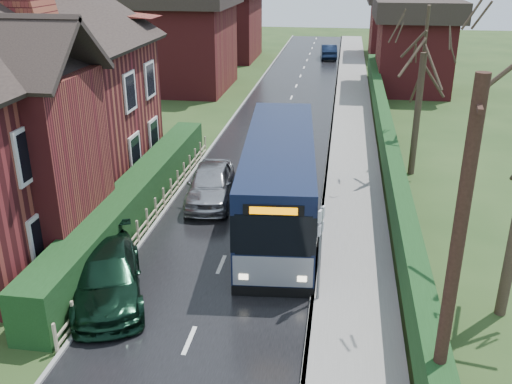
% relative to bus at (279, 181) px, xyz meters
% --- Properties ---
extents(ground, '(140.00, 140.00, 0.00)m').
position_rel_bus_xyz_m(ground, '(-1.45, -5.62, -1.61)').
color(ground, '#354C20').
rests_on(ground, ground).
extents(road, '(6.00, 100.00, 0.02)m').
position_rel_bus_xyz_m(road, '(-1.45, 4.38, -1.60)').
color(road, black).
rests_on(road, ground).
extents(pavement, '(2.50, 100.00, 0.14)m').
position_rel_bus_xyz_m(pavement, '(2.80, 4.38, -1.54)').
color(pavement, slate).
rests_on(pavement, ground).
extents(kerb_right, '(0.12, 100.00, 0.14)m').
position_rel_bus_xyz_m(kerb_right, '(1.60, 4.38, -1.54)').
color(kerb_right, gray).
rests_on(kerb_right, ground).
extents(kerb_left, '(0.12, 100.00, 0.10)m').
position_rel_bus_xyz_m(kerb_left, '(-4.50, 4.38, -1.56)').
color(kerb_left, gray).
rests_on(kerb_left, ground).
extents(front_hedge, '(1.20, 16.00, 1.60)m').
position_rel_bus_xyz_m(front_hedge, '(-5.35, -0.62, -0.81)').
color(front_hedge, black).
rests_on(front_hedge, ground).
extents(picket_fence, '(0.10, 16.00, 0.90)m').
position_rel_bus_xyz_m(picket_fence, '(-4.60, -0.62, -1.16)').
color(picket_fence, gray).
rests_on(picket_fence, ground).
extents(right_wall_hedge, '(0.60, 50.00, 1.80)m').
position_rel_bus_xyz_m(right_wall_hedge, '(4.35, 4.38, -0.59)').
color(right_wall_hedge, maroon).
rests_on(right_wall_hedge, ground).
extents(bus, '(3.30, 10.84, 3.24)m').
position_rel_bus_xyz_m(bus, '(0.00, 0.00, 0.00)').
color(bus, black).
rests_on(bus, ground).
extents(car_silver, '(2.24, 4.60, 1.51)m').
position_rel_bus_xyz_m(car_silver, '(-2.95, 1.48, -0.85)').
color(car_silver, '#A5A6AA').
rests_on(car_silver, ground).
extents(car_green, '(3.65, 5.19, 1.40)m').
position_rel_bus_xyz_m(car_green, '(-4.35, -5.91, -0.91)').
color(car_green, black).
rests_on(car_green, ground).
extents(car_distant, '(1.79, 4.29, 1.38)m').
position_rel_bus_xyz_m(car_distant, '(0.55, 37.77, -0.92)').
color(car_distant, '#101B31').
rests_on(car_distant, ground).
extents(bus_stop_sign, '(0.17, 0.46, 3.02)m').
position_rel_bus_xyz_m(bus_stop_sign, '(1.75, -5.32, 0.38)').
color(bus_stop_sign, slate).
rests_on(bus_stop_sign, ground).
extents(telegraph_pole, '(0.26, 0.97, 7.54)m').
position_rel_bus_xyz_m(telegraph_pole, '(4.35, -9.78, 2.21)').
color(telegraph_pole, black).
rests_on(telegraph_pole, ground).
extents(tree_right_far, '(4.06, 4.06, 7.85)m').
position_rel_bus_xyz_m(tree_right_far, '(5.45, 5.99, 4.25)').
color(tree_right_far, '#31271D').
rests_on(tree_right_far, ground).
extents(tree_house_side, '(4.16, 4.16, 9.44)m').
position_rel_bus_xyz_m(tree_house_side, '(-10.29, 4.77, 5.45)').
color(tree_house_side, '#342A1E').
rests_on(tree_house_side, ground).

